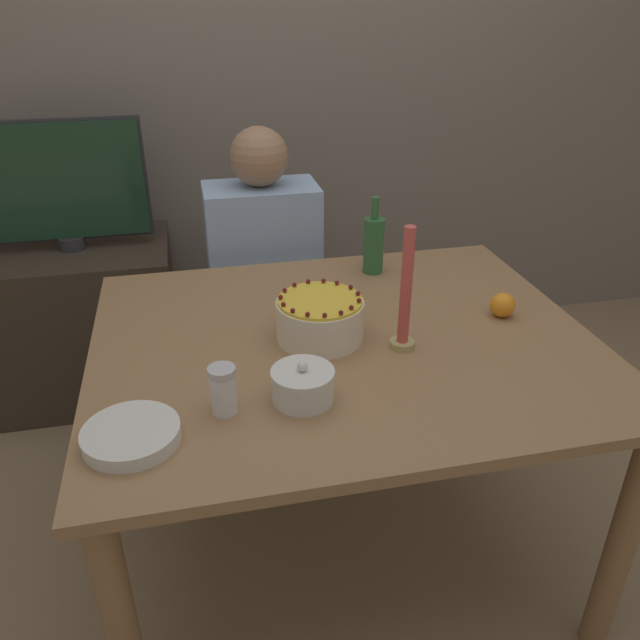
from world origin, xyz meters
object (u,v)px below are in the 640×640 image
sugar_shaker (223,390)px  sugar_bowl (303,385)px  candle (405,300)px  person_man_blue_shirt (266,305)px  bottle (374,244)px  tv_monitor (61,184)px  cake (320,319)px

sugar_shaker → sugar_bowl: bearing=2.4°
sugar_bowl → candle: 0.35m
person_man_blue_shirt → bottle: bearing=132.5°
sugar_bowl → tv_monitor: bearing=116.4°
person_man_blue_shirt → cake: bearing=94.1°
bottle → person_man_blue_shirt: person_man_blue_shirt is taller
cake → sugar_shaker: (-0.27, -0.27, -0.00)m
sugar_shaker → candle: (0.47, 0.18, 0.08)m
sugar_bowl → bottle: (0.36, 0.65, 0.06)m
sugar_shaker → candle: bearing=20.9°
candle → tv_monitor: (-0.96, 1.18, 0.02)m
cake → sugar_bowl: size_ratio=1.60×
sugar_bowl → sugar_shaker: sugar_shaker is taller
sugar_shaker → cake: bearing=44.9°
sugar_shaker → candle: size_ratio=0.34×
sugar_bowl → person_man_blue_shirt: bearing=87.4°
sugar_shaker → person_man_blue_shirt: person_man_blue_shirt is taller
sugar_shaker → tv_monitor: size_ratio=0.17×
cake → sugar_bowl: (-0.10, -0.26, -0.02)m
sugar_bowl → person_man_blue_shirt: person_man_blue_shirt is taller
candle → bottle: candle is taller
candle → person_man_blue_shirt: bearing=106.8°
sugar_shaker → bottle: 0.85m
cake → sugar_bowl: cake is taller
bottle → tv_monitor: (-1.03, 0.70, 0.06)m
sugar_bowl → candle: candle is taller
cake → candle: size_ratio=0.70×
candle → bottle: size_ratio=1.31×
candle → sugar_shaker: bearing=-159.1°
candle → tv_monitor: 1.52m
cake → tv_monitor: 1.34m
sugar_bowl → tv_monitor: (-0.67, 1.35, 0.12)m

